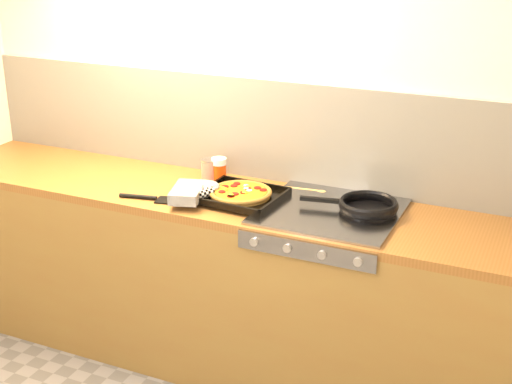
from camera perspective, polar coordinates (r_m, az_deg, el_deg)
The scene contains 9 objects.
room_shell at distance 3.48m, azimuth 0.59°, elevation 4.98°, with size 3.20×3.20×3.20m.
counter_run at distance 3.50m, azimuth -1.36°, elevation -7.30°, with size 3.20×0.62×0.90m.
stovetop at distance 3.16m, azimuth 5.95°, elevation -1.59°, with size 0.60×0.56×0.02m, color gray.
pizza_on_tray at distance 3.26m, azimuth -2.38°, elevation -0.06°, with size 0.50×0.42×0.06m.
frying_pan at distance 3.15m, azimuth 8.87°, elevation -1.12°, with size 0.45×0.31×0.04m.
tomato_can at distance 3.50m, azimuth -3.76°, elevation 1.73°, with size 0.10×0.10×0.11m.
juice_glass at distance 3.49m, azimuth -2.97°, elevation 1.78°, with size 0.09×0.09×0.12m.
wooden_spoon at distance 3.39m, azimuth 3.74°, elevation 0.18°, with size 0.30×0.05×0.02m.
black_spatula at distance 3.32m, azimuth -8.47°, elevation -0.49°, with size 0.29×0.11×0.02m.
Camera 1 is at (1.35, -1.67, 2.11)m, focal length 50.00 mm.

